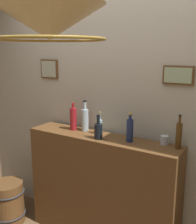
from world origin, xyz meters
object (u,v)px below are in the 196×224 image
liquor_bottle_rye (98,130)px  wooden_barrel (8,202)px  liquor_bottle_port (85,119)px  pendant_lamp (49,23)px  liquor_bottle_amaro (73,119)px  liquor_bottle_mezcal (130,130)px  liquor_bottle_tequila (100,126)px  glass_tumbler_rocks (164,140)px  liquor_bottle_gin (179,135)px

liquor_bottle_rye → wooden_barrel: bearing=-167.2°
liquor_bottle_port → pendant_lamp: size_ratio=0.51×
liquor_bottle_amaro → liquor_bottle_rye: (0.37, -0.11, -0.04)m
pendant_lamp → liquor_bottle_mezcal: bearing=87.5°
liquor_bottle_mezcal → wooden_barrel: liquor_bottle_mezcal is taller
liquor_bottle_tequila → glass_tumbler_rocks: 0.64m
liquor_bottle_port → liquor_bottle_tequila: bearing=-5.0°
liquor_bottle_gin → liquor_bottle_mezcal: (-0.42, -0.06, -0.01)m
liquor_bottle_port → liquor_bottle_tequila: liquor_bottle_port is taller
liquor_bottle_tequila → glass_tumbler_rocks: (0.64, 0.04, -0.04)m
glass_tumbler_rocks → liquor_bottle_tequila: bearing=-176.2°
liquor_bottle_mezcal → pendant_lamp: size_ratio=0.42×
liquor_bottle_mezcal → liquor_bottle_tequila: size_ratio=1.18×
liquor_bottle_amaro → wooden_barrel: 1.26m
liquor_bottle_port → wooden_barrel: (-0.80, -0.39, -1.00)m
liquor_bottle_port → liquor_bottle_rye: 0.30m
liquor_bottle_tequila → pendant_lamp: (0.31, -1.02, 0.87)m
liquor_bottle_mezcal → liquor_bottle_tequila: 0.36m
glass_tumbler_rocks → liquor_bottle_port: bearing=-178.2°
liquor_bottle_port → glass_tumbler_rocks: liquor_bottle_port is taller
liquor_bottle_rye → glass_tumbler_rocks: liquor_bottle_rye is taller
glass_tumbler_rocks → liquor_bottle_gin: bearing=-15.9°
pendant_lamp → liquor_bottle_port: bearing=115.5°
glass_tumbler_rocks → pendant_lamp: 1.43m
liquor_bottle_gin → liquor_bottle_rye: size_ratio=1.27×
wooden_barrel → glass_tumbler_rocks: bearing=14.3°
liquor_bottle_port → wooden_barrel: size_ratio=0.66×
liquor_bottle_mezcal → wooden_barrel: size_ratio=0.55×
liquor_bottle_amaro → liquor_bottle_rye: 0.39m
liquor_bottle_gin → liquor_bottle_rye: bearing=-168.9°
liquor_bottle_mezcal → liquor_bottle_tequila: bearing=171.3°
liquor_bottle_gin → liquor_bottle_tequila: (-0.77, -0.01, -0.04)m
liquor_bottle_port → liquor_bottle_rye: (0.25, -0.15, -0.04)m
liquor_bottle_mezcal → liquor_bottle_amaro: bearing=177.2°
liquor_bottle_amaro → liquor_bottle_port: size_ratio=0.90×
liquor_bottle_rye → wooden_barrel: 1.45m
liquor_bottle_gin → wooden_barrel: liquor_bottle_gin is taller
liquor_bottle_gin → liquor_bottle_tequila: size_ratio=1.31×
liquor_bottle_mezcal → liquor_bottle_rye: liquor_bottle_mezcal is taller
liquor_bottle_mezcal → liquor_bottle_port: bearing=172.6°
liquor_bottle_amaro → liquor_bottle_port: bearing=17.7°
liquor_bottle_port → glass_tumbler_rocks: bearing=1.8°
liquor_bottle_port → liquor_bottle_rye: bearing=-30.4°
liquor_bottle_mezcal → liquor_bottle_rye: 0.30m
pendant_lamp → liquor_bottle_amaro: bearing=121.6°
liquor_bottle_port → glass_tumbler_rocks: (0.82, 0.03, -0.08)m
liquor_bottle_gin → liquor_bottle_mezcal: 0.42m
liquor_bottle_amaro → pendant_lamp: pendant_lamp is taller
liquor_bottle_port → liquor_bottle_mezcal: bearing=-7.4°
liquor_bottle_gin → liquor_bottle_rye: 0.72m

